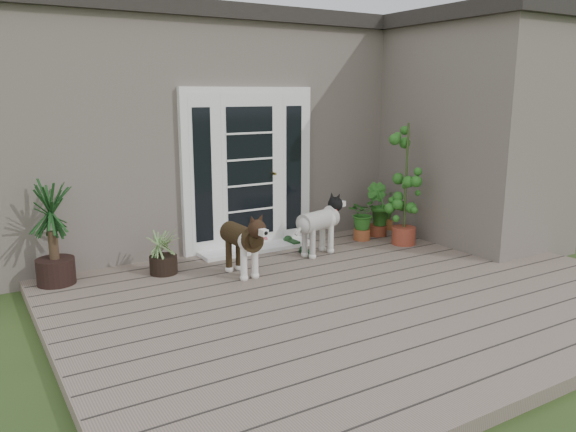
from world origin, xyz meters
TOP-DOWN VIEW (x-y plane):
  - deck at (0.00, 0.40)m, footprint 6.20×4.60m
  - house_main at (0.00, 4.65)m, footprint 7.40×4.00m
  - roof_main at (0.00, 4.65)m, footprint 7.60×4.20m
  - house_wing at (2.90, 1.50)m, footprint 1.60×2.40m
  - roof_wing at (2.90, 1.50)m, footprint 1.80×2.60m
  - door_unit at (-0.20, 2.60)m, footprint 1.90×0.14m
  - door_step at (-0.20, 2.40)m, footprint 1.60×0.40m
  - brindle_dog at (-0.85, 1.55)m, footprint 0.38×0.82m
  - white_dog at (0.38, 1.79)m, footprint 0.87×0.55m
  - spider_plant at (-1.61, 2.08)m, footprint 0.69×0.69m
  - yucca at (-2.75, 2.34)m, footprint 1.01×1.01m
  - herb_a at (1.35, 2.09)m, footprint 0.59×0.59m
  - herb_b at (1.70, 2.17)m, footprint 0.50×0.50m
  - herb_c at (2.19, 2.40)m, footprint 0.49×0.49m
  - sapling at (1.70, 1.60)m, footprint 0.63×0.63m
  - clog_left at (0.25, 1.88)m, footprint 0.14×0.27m
  - clog_right at (0.33, 2.35)m, footprint 0.15×0.32m

SIDE VIEW (x-z plane):
  - deck at x=0.00m, z-range 0.00..0.12m
  - door_step at x=-0.20m, z-range 0.12..0.17m
  - clog_left at x=0.25m, z-range 0.12..0.20m
  - clog_right at x=0.33m, z-range 0.12..0.22m
  - herb_c at x=2.19m, z-range 0.12..0.66m
  - herb_a at x=1.35m, z-range 0.12..0.67m
  - herb_b at x=1.70m, z-range 0.12..0.69m
  - spider_plant at x=-1.61m, z-range 0.12..0.69m
  - white_dog at x=0.38m, z-range 0.12..0.79m
  - brindle_dog at x=-0.85m, z-range 0.12..0.79m
  - yucca at x=-2.75m, z-range 0.12..1.26m
  - sapling at x=1.70m, z-range 0.12..1.86m
  - door_unit at x=-0.20m, z-range 0.12..2.27m
  - house_main at x=0.00m, z-range 0.00..3.10m
  - house_wing at x=2.90m, z-range 0.00..3.10m
  - roof_main at x=0.00m, z-range 3.10..3.30m
  - roof_wing at x=2.90m, z-range 3.10..3.30m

